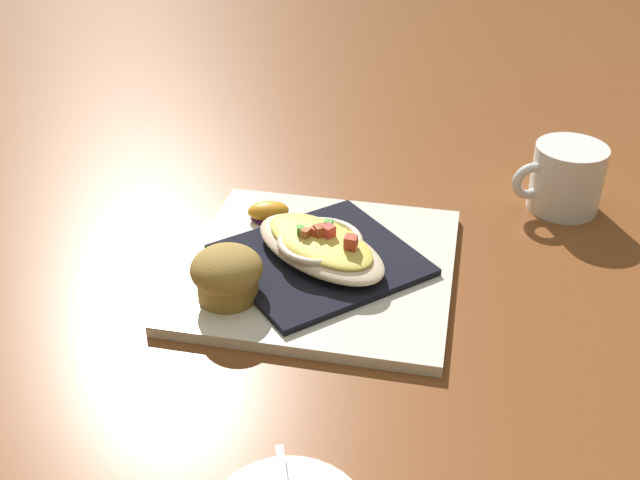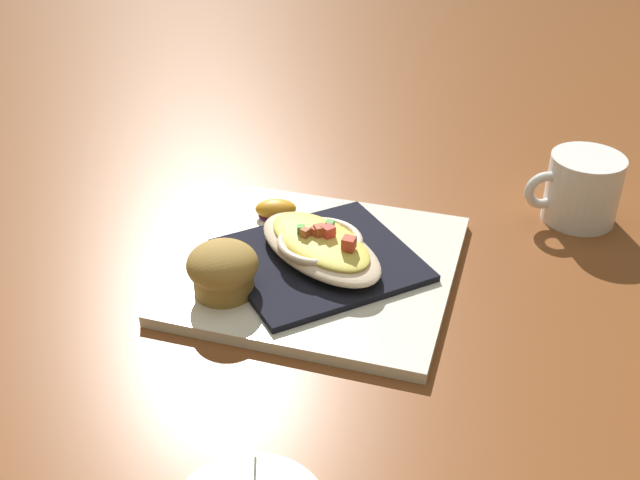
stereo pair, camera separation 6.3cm
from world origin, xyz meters
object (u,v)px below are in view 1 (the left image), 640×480
Objects in this scene: square_plate at (320,268)px; orange_garnish at (268,212)px; muffin at (227,274)px; coffee_mug at (565,180)px; gratin_dish at (320,245)px.

orange_garnish is (-0.08, -0.08, 0.02)m from square_plate.
square_plate is 4.78× the size of orange_garnish.
muffin is at bearing -47.23° from square_plate.
coffee_mug reaches higher than muffin.
muffin is at bearing -47.29° from gratin_dish.
muffin is (0.08, -0.08, 0.04)m from square_plate.
square_plate is 0.12m from muffin.
orange_garnish is at bearing -137.02° from gratin_dish.
square_plate is at bearing -55.12° from coffee_mug.
muffin reaches higher than square_plate.
orange_garnish is 0.38m from coffee_mug.
muffin is 1.22× the size of orange_garnish.
coffee_mug reaches higher than gratin_dish.
gratin_dish reaches higher than square_plate.
gratin_dish is (0.00, 0.00, 0.03)m from square_plate.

